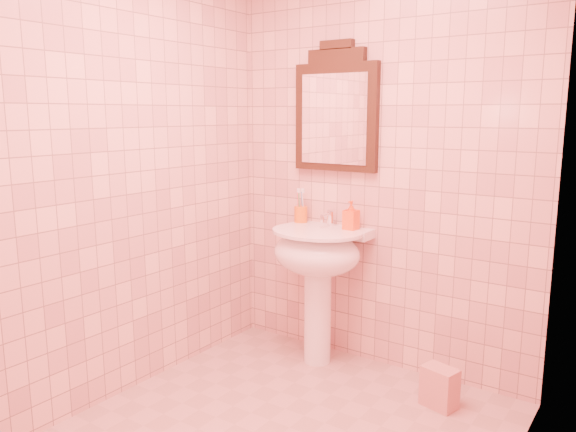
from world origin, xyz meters
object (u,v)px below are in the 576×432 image
Objects in this scene: pedestal_sink at (317,262)px; mirror at (336,112)px; soap_dispenser at (351,215)px; towel at (440,387)px; toothbrush_cup at (301,214)px.

mirror is at bearing 90.00° from pedestal_sink.
soap_dispenser reaches higher than pedestal_sink.
pedestal_sink is 1.01m from towel.
mirror is 3.99× the size of toothbrush_cup.
towel is at bearing -16.98° from soap_dispenser.
mirror reaches higher than toothbrush_cup.
pedestal_sink is 1.09× the size of mirror.
toothbrush_cup is 0.89× the size of towel.
mirror is 0.65m from soap_dispenser.
mirror is 0.70m from toothbrush_cup.
mirror reaches higher than soap_dispenser.
towel is (0.69, -0.23, -0.84)m from soap_dispenser.
mirror reaches higher than towel.
toothbrush_cup reaches higher than soap_dispenser.
soap_dispenser is at bearing 40.21° from pedestal_sink.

